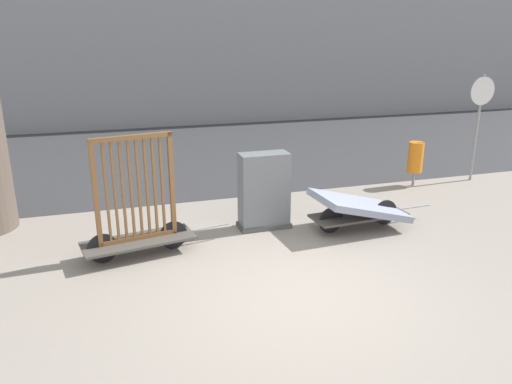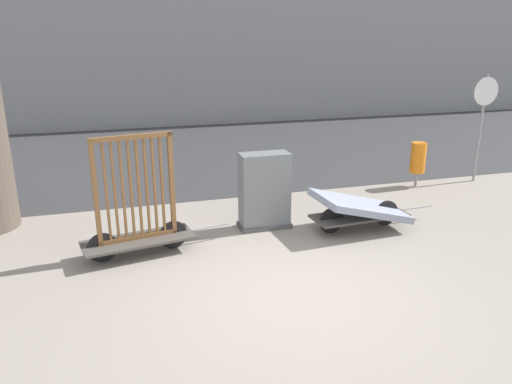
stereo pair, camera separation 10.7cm
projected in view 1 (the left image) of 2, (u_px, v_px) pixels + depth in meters
ground_plane at (297, 293)px, 6.78m from camera, size 60.00×60.00×0.00m
road_strip at (188, 153)px, 14.64m from camera, size 56.00×8.86×0.01m
bike_cart_with_bedframe at (138, 217)px, 7.75m from camera, size 2.46×0.96×1.94m
bike_cart_with_mattress at (359, 208)px, 8.91m from camera, size 2.46×1.16×0.71m
utility_cabinet at (264, 193)px, 8.90m from camera, size 0.93×0.47×1.38m
trash_bin at (416, 157)px, 11.33m from camera, size 0.34×0.34×1.02m
sign_post at (480, 111)px, 11.47m from camera, size 0.64×0.06×2.48m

